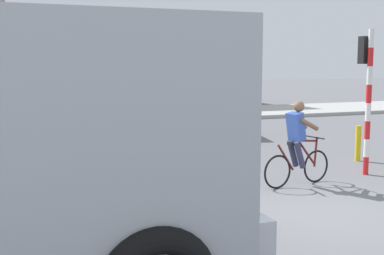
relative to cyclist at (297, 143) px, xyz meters
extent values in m
plane|color=slate|center=(-0.72, -1.82, -0.86)|extent=(120.00, 120.00, 0.00)
cube|color=#ADADA8|center=(-0.72, 13.66, -0.78)|extent=(80.00, 5.00, 0.16)
cube|color=silver|center=(-3.31, -3.37, -0.06)|extent=(0.24, 2.38, 0.36)
cube|color=black|center=(-3.46, -3.37, 1.43)|extent=(0.12, 2.13, 0.70)
torus|color=black|center=(-4.39, -2.09, -0.31)|extent=(1.10, 0.24, 1.10)
cylinder|color=black|center=(-4.39, -2.09, -0.31)|extent=(0.50, 0.30, 0.50)
torus|color=black|center=(0.53, 0.10, -0.52)|extent=(0.68, 0.16, 0.68)
torus|color=black|center=(-0.50, -0.09, -0.52)|extent=(0.68, 0.16, 0.68)
cylinder|color=#591E1E|center=(0.19, 0.03, 0.04)|extent=(0.60, 0.15, 0.09)
cylinder|color=#591E1E|center=(0.25, 0.05, -0.20)|extent=(0.51, 0.14, 0.57)
cylinder|color=#591E1E|center=(-0.31, -0.06, -0.25)|extent=(0.44, 0.12, 0.57)
cylinder|color=#591E1E|center=(0.50, 0.09, -0.23)|extent=(0.10, 0.06, 0.59)
cylinder|color=black|center=(0.48, 0.09, 0.09)|extent=(0.12, 0.50, 0.03)
cube|color=black|center=(-0.11, -0.02, 0.02)|extent=(0.26, 0.16, 0.06)
cube|color=#3351A8|center=(-0.06, -0.01, 0.35)|extent=(0.35, 0.37, 0.59)
sphere|color=brown|center=(0.01, 0.00, 0.75)|extent=(0.22, 0.22, 0.22)
cylinder|color=#2D334C|center=(-0.05, 0.09, -0.21)|extent=(0.32, 0.17, 0.57)
cylinder|color=brown|center=(0.11, 0.18, 0.40)|extent=(0.50, 0.18, 0.29)
cylinder|color=#2D334C|center=(-0.01, -0.10, -0.21)|extent=(0.32, 0.17, 0.57)
cylinder|color=brown|center=(0.17, -0.13, 0.40)|extent=(0.50, 0.18, 0.29)
cylinder|color=red|center=(2.00, 0.32, -0.66)|extent=(0.12, 0.12, 0.40)
cylinder|color=white|center=(2.00, 0.32, -0.26)|extent=(0.12, 0.12, 0.40)
cylinder|color=red|center=(2.00, 0.32, 0.14)|extent=(0.12, 0.12, 0.40)
cylinder|color=white|center=(2.00, 0.32, 0.54)|extent=(0.12, 0.12, 0.40)
cylinder|color=red|center=(2.00, 0.32, 0.94)|extent=(0.12, 0.12, 0.40)
cylinder|color=white|center=(2.00, 0.32, 1.34)|extent=(0.12, 0.12, 0.40)
cylinder|color=red|center=(2.00, 0.32, 1.74)|extent=(0.12, 0.12, 0.40)
cylinder|color=white|center=(2.00, 0.32, 2.14)|extent=(0.12, 0.12, 0.40)
cube|color=black|center=(2.00, 0.50, 1.89)|extent=(0.24, 0.20, 0.60)
sphere|color=green|center=(2.00, 0.62, 1.89)|extent=(0.14, 0.14, 0.14)
cylinder|color=black|center=(-5.43, 3.32, -0.56)|extent=(0.63, 0.32, 0.60)
cube|color=red|center=(0.10, 7.28, -0.21)|extent=(4.27, 2.52, 0.70)
cube|color=black|center=(-0.04, 7.31, 0.44)|extent=(2.46, 1.89, 0.60)
cylinder|color=black|center=(1.50, 7.84, -0.56)|extent=(0.62, 0.31, 0.60)
cylinder|color=black|center=(1.13, 6.18, -0.56)|extent=(0.62, 0.31, 0.60)
cylinder|color=black|center=(-0.93, 8.38, -0.56)|extent=(0.62, 0.31, 0.60)
cylinder|color=black|center=(-1.29, 6.72, -0.56)|extent=(0.62, 0.31, 0.60)
cylinder|color=#2D334C|center=(1.44, 7.95, -0.44)|extent=(0.22, 0.22, 0.85)
cube|color=#D13838|center=(1.44, 7.95, 0.27)|extent=(0.34, 0.22, 0.56)
sphere|color=tan|center=(1.44, 7.95, 0.66)|extent=(0.20, 0.20, 0.20)
cylinder|color=gold|center=(2.89, 1.68, -0.41)|extent=(0.14, 0.14, 0.90)
cube|color=tan|center=(2.27, 19.59, 0.96)|extent=(10.45, 6.39, 3.65)
cube|color=#775E4C|center=(2.27, 19.59, 2.88)|extent=(10.66, 6.52, 0.20)
camera|label=1|loc=(-5.62, -8.59, 1.60)|focal=47.39mm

